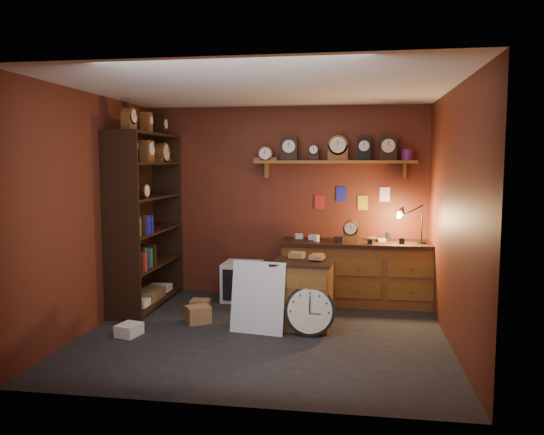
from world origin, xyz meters
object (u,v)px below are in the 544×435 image
(workbench, at_px, (358,269))
(big_round_clock, at_px, (310,311))
(shelving_unit, at_px, (144,212))
(low_cabinet, at_px, (303,291))

(workbench, height_order, big_round_clock, workbench)
(shelving_unit, bearing_deg, low_cabinet, -16.83)
(shelving_unit, relative_size, low_cabinet, 2.96)
(big_round_clock, bearing_deg, workbench, 69.62)
(workbench, xyz_separation_m, big_round_clock, (-0.54, -1.45, -0.20))
(shelving_unit, relative_size, workbench, 1.23)
(workbench, distance_m, big_round_clock, 1.56)
(low_cabinet, bearing_deg, shelving_unit, 167.36)
(low_cabinet, height_order, big_round_clock, low_cabinet)
(workbench, bearing_deg, low_cabinet, -119.20)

